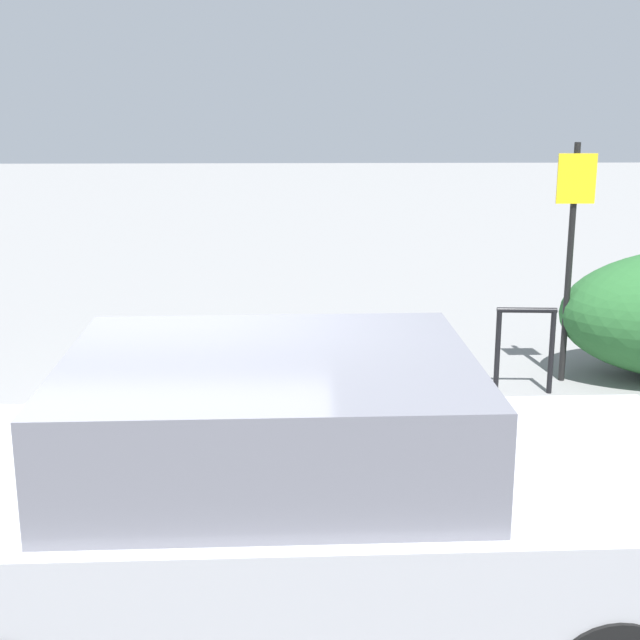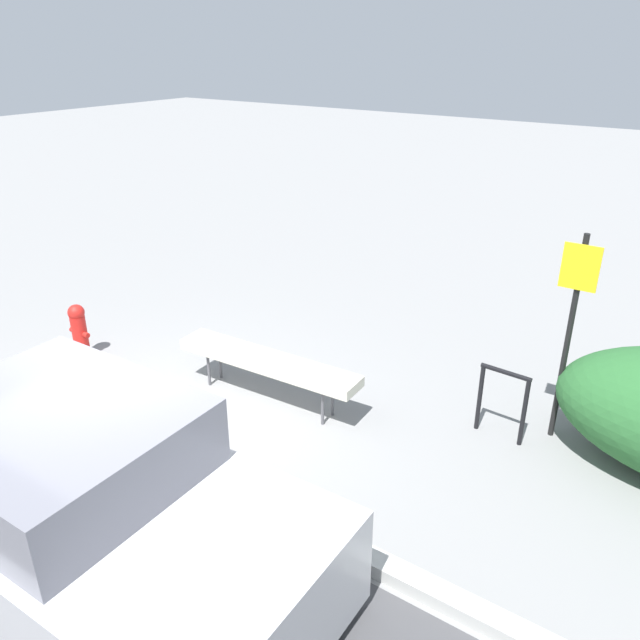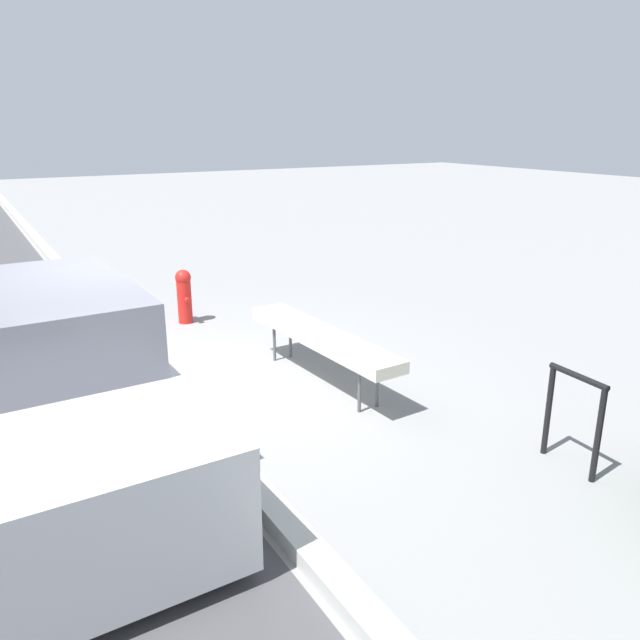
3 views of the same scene
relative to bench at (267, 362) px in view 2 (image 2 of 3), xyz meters
name	(u,v)px [view 2 (image 2 of 3)]	position (x,y,z in m)	size (l,w,h in m)	color
ground_plane	(137,447)	(-0.55, -1.56, -0.51)	(60.00, 60.00, 0.00)	gray
curb	(136,442)	(-0.55, -1.56, -0.44)	(60.00, 0.20, 0.13)	#B7B7B2
bench	(267,362)	(0.00, 0.00, 0.00)	(2.40, 0.53, 0.58)	#515156
bike_rack	(503,397)	(2.56, 0.84, -0.01)	(0.55, 0.08, 0.83)	black
sign_post	(571,321)	(3.03, 1.19, 0.87)	(0.36, 0.08, 2.30)	black
fire_hydrant	(79,329)	(-2.81, -0.58, -0.10)	(0.36, 0.22, 0.77)	red
parked_car_near	(77,504)	(0.44, -2.90, 0.16)	(4.22, 2.00, 1.50)	black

